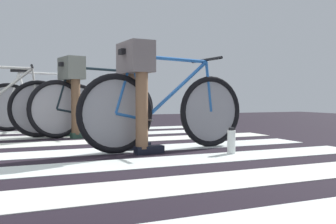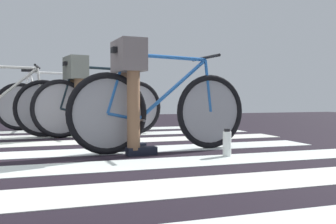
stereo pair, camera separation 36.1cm
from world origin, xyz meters
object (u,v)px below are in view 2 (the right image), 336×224
bicycle_1_of_4 (162,110)px  bicycle_4_of_4 (54,104)px  water_bottle (227,143)px  bicycle_2_of_4 (100,106)px  cyclist_1_of_4 (129,80)px  cyclist_2_of_4 (76,85)px

bicycle_1_of_4 → bicycle_4_of_4: (-0.89, 2.77, 0.00)m
water_bottle → bicycle_1_of_4: bearing=133.0°
bicycle_4_of_4 → water_bottle: (1.32, -3.24, -0.27)m
bicycle_2_of_4 → bicycle_1_of_4: bearing=-88.6°
cyclist_1_of_4 → cyclist_2_of_4: size_ratio=1.00×
bicycle_1_of_4 → bicycle_4_of_4: bearing=102.7°
bicycle_4_of_4 → cyclist_1_of_4: bearing=-78.2°
bicycle_1_of_4 → cyclist_2_of_4: cyclist_2_of_4 is taller
bicycle_1_of_4 → bicycle_4_of_4: size_ratio=1.00×
cyclist_1_of_4 → bicycle_2_of_4: cyclist_1_of_4 is taller
cyclist_1_of_4 → cyclist_2_of_4: same height
bicycle_1_of_4 → cyclist_2_of_4: size_ratio=1.73×
cyclist_1_of_4 → bicycle_1_of_4: bearing=-0.0°
bicycle_1_of_4 → bicycle_2_of_4: same height
cyclist_1_of_4 → water_bottle: 1.01m
cyclist_1_of_4 → bicycle_2_of_4: bearing=86.2°
bicycle_1_of_4 → cyclist_1_of_4: bearing=180.0°
bicycle_2_of_4 → cyclist_1_of_4: bearing=-99.8°
cyclist_2_of_4 → bicycle_4_of_4: 1.32m
cyclist_2_of_4 → water_bottle: size_ratio=4.26×
bicycle_2_of_4 → bicycle_4_of_4: 1.33m
bicycle_2_of_4 → bicycle_4_of_4: size_ratio=0.99×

